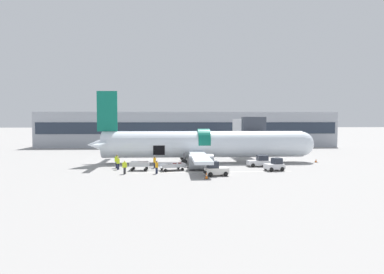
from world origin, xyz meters
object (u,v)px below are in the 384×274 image
at_px(baggage_tug_mid, 260,162).
at_px(baggage_tug_lead, 216,170).
at_px(ground_crew_supervisor, 125,167).
at_px(ground_crew_helper, 118,163).
at_px(airplane, 201,145).
at_px(baggage_cart_loading, 141,166).
at_px(ground_crew_loader_b, 155,162).
at_px(baggage_cart_queued, 173,167).
at_px(ground_crew_loader_a, 117,161).
at_px(baggage_tug_rear, 275,165).
at_px(ground_crew_driver, 157,167).

bearing_deg(baggage_tug_mid, baggage_tug_lead, -133.45).
xyz_separation_m(baggage_tug_mid, ground_crew_supervisor, (-18.28, -5.77, 0.20)).
bearing_deg(ground_crew_helper, airplane, 29.70).
distance_m(baggage_cart_loading, ground_crew_helper, 3.21).
bearing_deg(baggage_cart_loading, ground_crew_loader_b, 48.31).
bearing_deg(baggage_cart_queued, airplane, 61.01).
bearing_deg(baggage_tug_mid, ground_crew_loader_b, -176.54).
xyz_separation_m(ground_crew_loader_a, ground_crew_loader_b, (5.21, -0.41, -0.12)).
xyz_separation_m(baggage_tug_mid, ground_crew_loader_b, (-14.86, -0.90, 0.17)).
height_order(airplane, ground_crew_loader_b, airplane).
bearing_deg(baggage_cart_queued, ground_crew_helper, 171.41).
relative_size(airplane, ground_crew_supervisor, 20.87).
bearing_deg(airplane, ground_crew_loader_a, -156.72).
height_order(baggage_cart_loading, ground_crew_loader_b, ground_crew_loader_b).
distance_m(baggage_tug_mid, baggage_cart_queued, 12.70).
xyz_separation_m(baggage_tug_rear, ground_crew_driver, (-15.31, -1.60, 0.14)).
bearing_deg(ground_crew_supervisor, baggage_tug_lead, -10.05).
height_order(airplane, baggage_tug_mid, airplane).
relative_size(baggage_tug_mid, baggage_cart_queued, 0.80).
distance_m(baggage_tug_lead, ground_crew_driver, 7.33).
bearing_deg(ground_crew_driver, baggage_cart_loading, 127.88).
height_order(ground_crew_supervisor, ground_crew_helper, ground_crew_helper).
relative_size(airplane, ground_crew_loader_b, 21.59).
height_order(baggage_tug_mid, ground_crew_loader_b, ground_crew_loader_b).
bearing_deg(baggage_tug_lead, ground_crew_helper, 155.02).
distance_m(airplane, baggage_cart_loading, 11.65).
bearing_deg(ground_crew_loader_b, airplane, 39.27).
xyz_separation_m(baggage_tug_rear, ground_crew_helper, (-20.61, 2.19, 0.20)).
relative_size(baggage_tug_lead, ground_crew_supervisor, 1.78).
bearing_deg(ground_crew_loader_b, baggage_cart_loading, -131.69).
bearing_deg(baggage_cart_queued, baggage_cart_loading, 177.35).
height_order(baggage_tug_rear, ground_crew_loader_a, ground_crew_loader_a).
xyz_separation_m(baggage_cart_queued, ground_crew_driver, (-2.05, -2.69, 0.35)).
bearing_deg(baggage_cart_queued, baggage_tug_mid, 13.96).
bearing_deg(ground_crew_loader_b, ground_crew_loader_a, 175.55).
relative_size(baggage_cart_queued, ground_crew_driver, 2.67).
bearing_deg(baggage_cart_loading, ground_crew_loader_a, 145.55).
bearing_deg(ground_crew_driver, baggage_cart_queued, 52.67).
relative_size(ground_crew_supervisor, ground_crew_helper, 0.99).
xyz_separation_m(airplane, baggage_tug_lead, (0.72, -12.40, -2.07)).
height_order(baggage_tug_lead, ground_crew_supervisor, baggage_tug_lead).
bearing_deg(ground_crew_supervisor, ground_crew_helper, 110.07).
height_order(ground_crew_loader_a, ground_crew_supervisor, ground_crew_loader_a).
height_order(baggage_tug_mid, baggage_tug_rear, baggage_tug_rear).
relative_size(ground_crew_loader_b, ground_crew_driver, 1.02).
height_order(baggage_tug_rear, baggage_cart_queued, baggage_tug_rear).
bearing_deg(baggage_tug_lead, ground_crew_loader_b, 137.95).
bearing_deg(ground_crew_loader_a, airplane, 23.28).
distance_m(ground_crew_loader_b, ground_crew_supervisor, 5.95).
relative_size(baggage_cart_loading, ground_crew_loader_a, 1.84).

